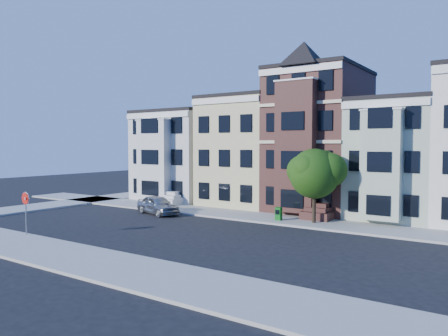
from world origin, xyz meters
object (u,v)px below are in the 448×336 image
Objects in this scene: parked_car at (158,205)px; stop_sign at (26,210)px; fire_hydrant at (163,206)px; newspaper_box at (279,214)px; street_tree at (314,177)px.

parked_car is 11.36m from stop_sign.
fire_hydrant is at bearing 113.64° from stop_sign.
fire_hydrant is 0.23× the size of stop_sign.
newspaper_box is (10.03, 2.28, -0.14)m from parked_car.
parked_car is at bearing 110.86° from stop_sign.
stop_sign is (-0.60, -11.30, 0.89)m from parked_car.
street_tree is at bearing 70.71° from stop_sign.
street_tree is 13.58m from fire_hydrant.
street_tree is 19.41m from stop_sign.
street_tree is 3.87m from newspaper_box.
street_tree is 6.87× the size of newspaper_box.
fire_hydrant is at bearing -173.55° from street_tree.
parked_car is at bearing -170.01° from newspaper_box.
parked_car is 4.71× the size of newspaper_box.
parked_car is 1.43m from fire_hydrant.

